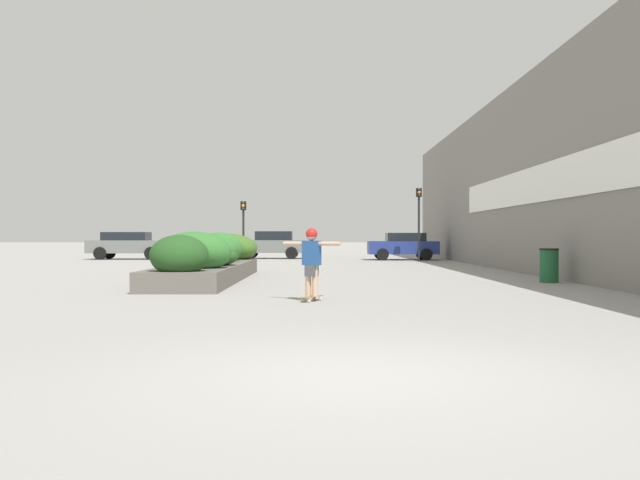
{
  "coord_description": "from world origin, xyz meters",
  "views": [
    {
      "loc": [
        -0.42,
        -6.68,
        1.3
      ],
      "look_at": [
        -0.43,
        16.93,
        1.18
      ],
      "focal_mm": 40.0,
      "sensor_mm": 36.0,
      "label": 1
    }
  ],
  "objects_px": {
    "car_leftmost": "(129,245)",
    "car_center_right": "(403,246)",
    "skateboarder": "(312,255)",
    "trash_bin": "(549,265)",
    "traffic_light_left": "(243,220)",
    "car_center_left": "(272,244)",
    "traffic_light_right": "(419,212)",
    "skateboard": "(312,298)"
  },
  "relations": [
    {
      "from": "skateboarder",
      "to": "traffic_light_right",
      "type": "relative_size",
      "value": 0.36
    },
    {
      "from": "skateboarder",
      "to": "trash_bin",
      "type": "distance_m",
      "value": 8.8
    },
    {
      "from": "car_center_left",
      "to": "trash_bin",
      "type": "bearing_deg",
      "value": -156.87
    },
    {
      "from": "car_center_right",
      "to": "traffic_light_left",
      "type": "relative_size",
      "value": 1.24
    },
    {
      "from": "car_leftmost",
      "to": "trash_bin",
      "type": "bearing_deg",
      "value": 40.28
    },
    {
      "from": "skateboard",
      "to": "traffic_light_left",
      "type": "relative_size",
      "value": 0.23
    },
    {
      "from": "trash_bin",
      "to": "car_leftmost",
      "type": "xyz_separation_m",
      "value": [
        -17.34,
        20.45,
        0.35
      ]
    },
    {
      "from": "skateboard",
      "to": "car_center_left",
      "type": "relative_size",
      "value": 0.18
    },
    {
      "from": "car_leftmost",
      "to": "traffic_light_left",
      "type": "xyz_separation_m",
      "value": [
        6.99,
        -4.42,
        1.3
      ]
    },
    {
      "from": "car_leftmost",
      "to": "traffic_light_left",
      "type": "bearing_deg",
      "value": 57.72
    },
    {
      "from": "skateboard",
      "to": "skateboarder",
      "type": "relative_size",
      "value": 0.51
    },
    {
      "from": "skateboard",
      "to": "trash_bin",
      "type": "xyz_separation_m",
      "value": [
        6.62,
        5.78,
        0.41
      ]
    },
    {
      "from": "car_leftmost",
      "to": "skateboard",
      "type": "bearing_deg",
      "value": 22.21
    },
    {
      "from": "skateboard",
      "to": "car_center_left",
      "type": "distance_m",
      "value": 27.6
    },
    {
      "from": "trash_bin",
      "to": "car_center_left",
      "type": "relative_size",
      "value": 0.25
    },
    {
      "from": "car_leftmost",
      "to": "car_center_left",
      "type": "xyz_separation_m",
      "value": [
        8.07,
        1.23,
        0.01
      ]
    },
    {
      "from": "skateboard",
      "to": "trash_bin",
      "type": "bearing_deg",
      "value": 68.45
    },
    {
      "from": "traffic_light_left",
      "to": "skateboard",
      "type": "bearing_deg",
      "value": -80.32
    },
    {
      "from": "skateboard",
      "to": "skateboarder",
      "type": "bearing_deg",
      "value": -152.66
    },
    {
      "from": "skateboarder",
      "to": "car_center_left",
      "type": "relative_size",
      "value": 0.35
    },
    {
      "from": "skateboard",
      "to": "traffic_light_left",
      "type": "xyz_separation_m",
      "value": [
        -3.72,
        21.82,
        2.06
      ]
    },
    {
      "from": "car_leftmost",
      "to": "car_center_right",
      "type": "bearing_deg",
      "value": 85.91
    },
    {
      "from": "car_center_left",
      "to": "traffic_light_left",
      "type": "height_order",
      "value": "traffic_light_left"
    },
    {
      "from": "trash_bin",
      "to": "skateboard",
      "type": "bearing_deg",
      "value": -138.89
    },
    {
      "from": "car_center_left",
      "to": "skateboard",
      "type": "bearing_deg",
      "value": -174.51
    },
    {
      "from": "car_leftmost",
      "to": "skateboarder",
      "type": "bearing_deg",
      "value": 22.21
    },
    {
      "from": "trash_bin",
      "to": "car_leftmost",
      "type": "bearing_deg",
      "value": 130.28
    },
    {
      "from": "trash_bin",
      "to": "traffic_light_left",
      "type": "xyz_separation_m",
      "value": [
        -10.34,
        16.04,
        1.65
      ]
    },
    {
      "from": "skateboarder",
      "to": "car_center_left",
      "type": "xyz_separation_m",
      "value": [
        -2.64,
        27.46,
        -0.09
      ]
    },
    {
      "from": "car_center_right",
      "to": "traffic_light_right",
      "type": "relative_size",
      "value": 1.01
    },
    {
      "from": "car_center_right",
      "to": "car_leftmost",
      "type": "bearing_deg",
      "value": 85.91
    },
    {
      "from": "skateboard",
      "to": "traffic_light_left",
      "type": "bearing_deg",
      "value": 127.01
    },
    {
      "from": "car_center_right",
      "to": "trash_bin",
      "type": "bearing_deg",
      "value": -174.56
    },
    {
      "from": "skateboard",
      "to": "car_center_right",
      "type": "relative_size",
      "value": 0.18
    },
    {
      "from": "traffic_light_right",
      "to": "skateboarder",
      "type": "bearing_deg",
      "value": -103.26
    },
    {
      "from": "skateboarder",
      "to": "trash_bin",
      "type": "bearing_deg",
      "value": 68.45
    },
    {
      "from": "car_center_right",
      "to": "traffic_light_right",
      "type": "height_order",
      "value": "traffic_light_right"
    },
    {
      "from": "traffic_light_left",
      "to": "traffic_light_right",
      "type": "xyz_separation_m",
      "value": [
        8.97,
        0.47,
        0.42
      ]
    },
    {
      "from": "traffic_light_right",
      "to": "traffic_light_left",
      "type": "bearing_deg",
      "value": -177.03
    },
    {
      "from": "car_leftmost",
      "to": "traffic_light_right",
      "type": "relative_size",
      "value": 1.21
    },
    {
      "from": "skateboard",
      "to": "traffic_light_right",
      "type": "height_order",
      "value": "traffic_light_right"
    },
    {
      "from": "skateboarder",
      "to": "traffic_light_left",
      "type": "distance_m",
      "value": 22.16
    }
  ]
}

